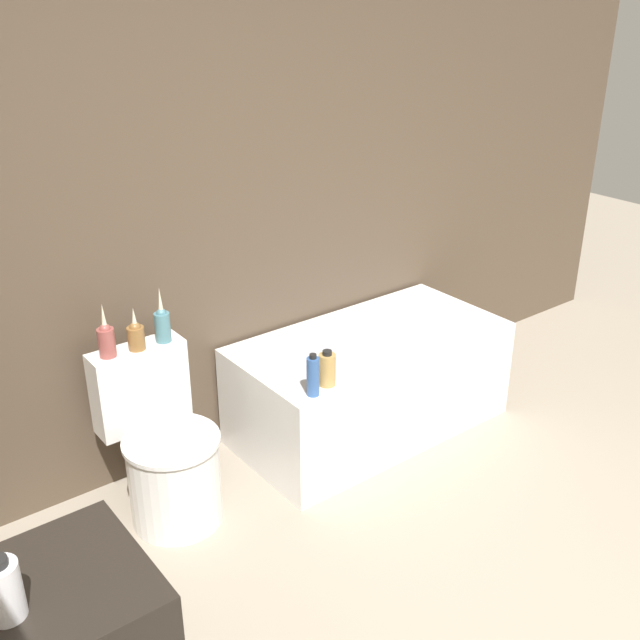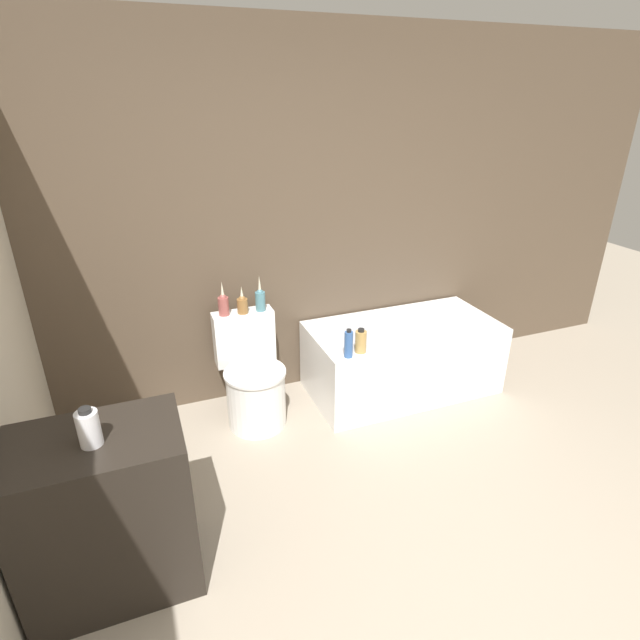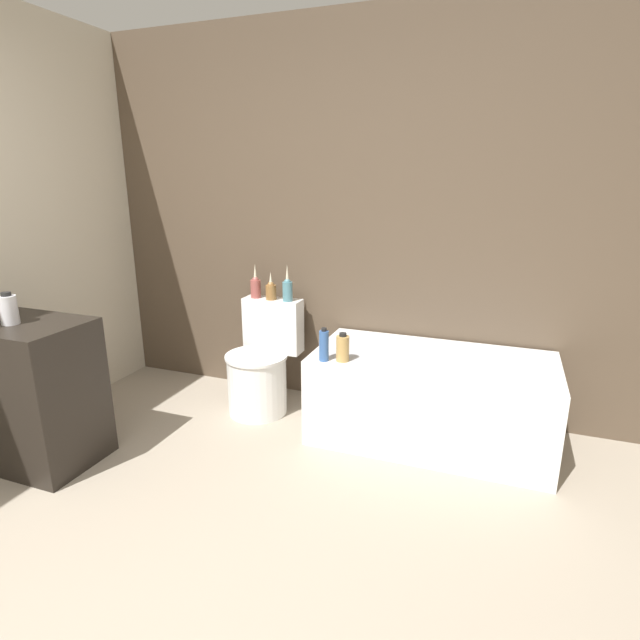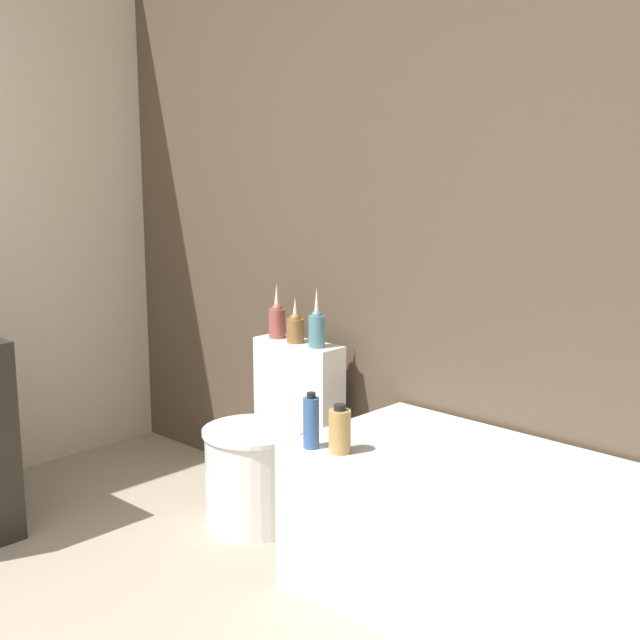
{
  "view_description": "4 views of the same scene",
  "coord_description": "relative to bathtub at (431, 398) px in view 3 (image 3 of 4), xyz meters",
  "views": [
    {
      "loc": [
        -1.52,
        -0.64,
        2.23
      ],
      "look_at": [
        0.29,
        1.73,
        0.86
      ],
      "focal_mm": 42.0,
      "sensor_mm": 36.0,
      "label": 1
    },
    {
      "loc": [
        -1.03,
        -0.99,
        2.15
      ],
      "look_at": [
        0.03,
        1.74,
        0.81
      ],
      "focal_mm": 28.0,
      "sensor_mm": 36.0,
      "label": 2
    },
    {
      "loc": [
        1.15,
        -0.94,
        1.6
      ],
      "look_at": [
        0.13,
        1.78,
        0.76
      ],
      "focal_mm": 28.0,
      "sensor_mm": 36.0,
      "label": 3
    },
    {
      "loc": [
        2.28,
        -0.48,
        1.61
      ],
      "look_at": [
        0.07,
        1.85,
        0.96
      ],
      "focal_mm": 50.0,
      "sensor_mm": 36.0,
      "label": 4
    }
  ],
  "objects": [
    {
      "name": "wall_back_tiled",
      "position": [
        -0.8,
        0.41,
        1.02
      ],
      "size": [
        6.4,
        0.06,
        2.6
      ],
      "color": "brown",
      "rests_on": "ground_plane"
    },
    {
      "name": "bathtub",
      "position": [
        0.0,
        0.0,
        0.0
      ],
      "size": [
        1.43,
        0.72,
        0.55
      ],
      "color": "white",
      "rests_on": "ground"
    },
    {
      "name": "toilet",
      "position": [
        -1.18,
        0.02,
        0.02
      ],
      "size": [
        0.43,
        0.56,
        0.75
      ],
      "color": "white",
      "rests_on": "ground"
    },
    {
      "name": "vanity_counter",
      "position": [
        -2.11,
        -1.03,
        0.14
      ],
      "size": [
        0.73,
        0.48,
        0.83
      ],
      "color": "black",
      "rests_on": "ground"
    },
    {
      "name": "soap_bottle_glass",
      "position": [
        -2.1,
        -1.07,
        0.64
      ],
      "size": [
        0.09,
        0.09,
        0.17
      ],
      "color": "silver",
      "rests_on": "vanity_counter"
    },
    {
      "name": "vase_gold",
      "position": [
        -1.31,
        0.22,
        0.56
      ],
      "size": [
        0.07,
        0.07,
        0.24
      ],
      "color": "#994C47",
      "rests_on": "toilet"
    },
    {
      "name": "vase_silver",
      "position": [
        -1.18,
        0.21,
        0.54
      ],
      "size": [
        0.08,
        0.08,
        0.2
      ],
      "color": "olive",
      "rests_on": "toilet"
    },
    {
      "name": "vase_bronze",
      "position": [
        -1.05,
        0.21,
        0.56
      ],
      "size": [
        0.07,
        0.07,
        0.26
      ],
      "color": "teal",
      "rests_on": "toilet"
    },
    {
      "name": "shampoo_bottle_tall",
      "position": [
        -0.6,
        -0.29,
        0.36
      ],
      "size": [
        0.06,
        0.06,
        0.2
      ],
      "color": "#335999",
      "rests_on": "bathtub"
    },
    {
      "name": "shampoo_bottle_short",
      "position": [
        -0.49,
        -0.26,
        0.35
      ],
      "size": [
        0.08,
        0.08,
        0.17
      ],
      "color": "tan",
      "rests_on": "bathtub"
    }
  ]
}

